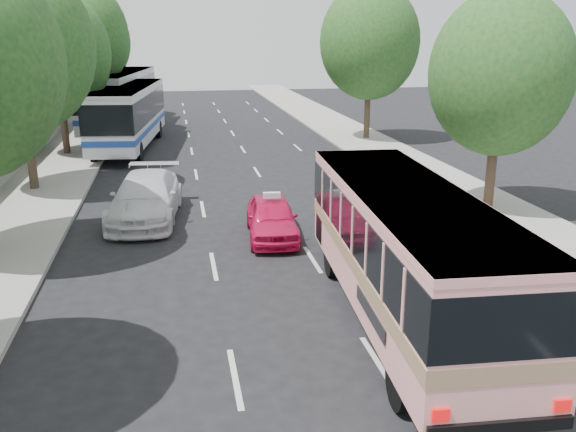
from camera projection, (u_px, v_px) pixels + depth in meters
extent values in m
plane|color=black|center=(309.00, 323.00, 13.99)|extent=(120.00, 120.00, 0.00)
cube|color=#9E998E|center=(63.00, 161.00, 31.29)|extent=(4.00, 90.00, 0.15)
cube|color=#9E998E|center=(379.00, 150.00, 34.29)|extent=(4.00, 90.00, 0.12)
cube|color=#9E998E|center=(24.00, 147.00, 30.74)|extent=(0.30, 90.00, 1.50)
cylinder|color=#38281E|center=(30.00, 147.00, 25.08)|extent=(0.36, 0.36, 3.80)
ellipsoid|color=#1A481D|center=(17.00, 46.00, 23.93)|extent=(6.00, 6.00, 6.90)
sphere|color=#1A481D|center=(23.00, 14.00, 23.37)|extent=(3.90, 3.90, 3.90)
cylinder|color=#38281E|center=(64.00, 123.00, 32.67)|extent=(0.36, 0.36, 3.50)
ellipsoid|color=#1A481D|center=(57.00, 52.00, 31.61)|extent=(5.52, 5.52, 6.35)
sphere|color=#1A481D|center=(62.00, 30.00, 31.08)|extent=(3.59, 3.59, 3.59)
cylinder|color=#38281E|center=(85.00, 103.00, 40.15)|extent=(0.36, 0.36, 3.99)
ellipsoid|color=#1A481D|center=(79.00, 36.00, 38.94)|extent=(6.30, 6.30, 7.24)
sphere|color=#1A481D|center=(83.00, 15.00, 38.36)|extent=(4.09, 4.09, 4.09)
cylinder|color=#38281E|center=(96.00, 93.00, 47.68)|extent=(0.36, 0.36, 3.72)
ellipsoid|color=#1A481D|center=(91.00, 41.00, 46.55)|extent=(5.88, 5.88, 6.76)
sphere|color=#1A481D|center=(95.00, 25.00, 46.00)|extent=(3.82, 3.82, 3.82)
cylinder|color=#38281E|center=(491.00, 167.00, 22.58)|extent=(0.36, 0.36, 3.23)
ellipsoid|color=#1A481D|center=(501.00, 74.00, 21.60)|extent=(5.10, 5.10, 5.87)
sphere|color=#1A481D|center=(519.00, 44.00, 21.10)|extent=(3.32, 3.31, 3.31)
cylinder|color=#38281E|center=(367.00, 109.00, 37.61)|extent=(0.36, 0.36, 3.80)
ellipsoid|color=#1A481D|center=(370.00, 42.00, 36.46)|extent=(6.00, 6.00, 6.90)
sphere|color=#1A481D|center=(379.00, 21.00, 35.90)|extent=(3.90, 3.90, 3.90)
cube|color=#FDA3A3|center=(406.00, 247.00, 13.59)|extent=(3.00, 9.84, 2.60)
cube|color=#9E7A59|center=(405.00, 260.00, 13.68)|extent=(3.04, 9.86, 0.34)
cube|color=black|center=(407.00, 227.00, 13.45)|extent=(3.05, 9.87, 1.07)
cube|color=#FDA3A3|center=(409.00, 194.00, 13.24)|extent=(3.02, 9.86, 0.16)
cylinder|color=black|center=(332.00, 258.00, 16.61)|extent=(0.35, 1.03, 1.01)
cylinder|color=black|center=(408.00, 255.00, 16.86)|extent=(0.35, 1.03, 1.01)
cylinder|color=black|center=(401.00, 382.00, 10.70)|extent=(0.35, 1.03, 1.01)
cylinder|color=black|center=(516.00, 374.00, 10.96)|extent=(0.35, 1.03, 1.01)
imported|color=#D6124B|center=(272.00, 218.00, 19.69)|extent=(1.87, 4.02, 1.33)
imported|color=silver|center=(146.00, 198.00, 21.57)|extent=(2.82, 5.75, 1.61)
cube|color=silver|center=(129.00, 113.00, 34.59)|extent=(3.79, 12.01, 3.00)
cube|color=black|center=(128.00, 106.00, 34.48)|extent=(3.84, 12.04, 1.48)
cube|color=navy|center=(130.00, 126.00, 34.81)|extent=(3.83, 12.03, 0.30)
cube|color=silver|center=(127.00, 87.00, 34.18)|extent=(3.81, 12.03, 0.14)
cylinder|color=black|center=(123.00, 130.00, 38.51)|extent=(0.43, 1.11, 1.08)
cylinder|color=black|center=(158.00, 129.00, 38.67)|extent=(0.43, 1.11, 1.08)
cylinder|color=black|center=(95.00, 153.00, 31.00)|extent=(0.43, 1.11, 1.08)
cylinder|color=black|center=(139.00, 152.00, 31.16)|extent=(0.43, 1.11, 1.08)
cube|color=silver|center=(120.00, 97.00, 40.99)|extent=(4.40, 13.35, 3.33)
cube|color=black|center=(119.00, 91.00, 40.88)|extent=(4.46, 13.39, 1.64)
cube|color=navy|center=(121.00, 110.00, 41.24)|extent=(4.45, 13.38, 0.33)
cube|color=silver|center=(118.00, 73.00, 40.54)|extent=(4.43, 13.37, 0.15)
cylinder|color=black|center=(116.00, 114.00, 45.37)|extent=(0.50, 1.24, 1.20)
cylinder|color=black|center=(150.00, 114.00, 45.51)|extent=(0.50, 1.24, 1.20)
cylinder|color=black|center=(86.00, 132.00, 37.02)|extent=(0.50, 1.24, 1.20)
cylinder|color=black|center=(127.00, 132.00, 37.16)|extent=(0.50, 1.24, 1.20)
cube|color=silver|center=(272.00, 195.00, 19.47)|extent=(0.56, 0.22, 0.18)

